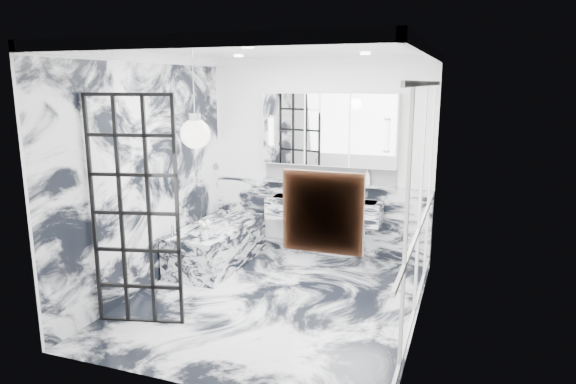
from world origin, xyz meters
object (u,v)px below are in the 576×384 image
at_px(crittall_door, 135,213).
at_px(trough_sink, 324,209).
at_px(mirror_cabinet, 328,130).
at_px(bathtub, 217,245).

xyz_separation_m(crittall_door, trough_sink, (1.26, 2.50, -0.44)).
relative_size(mirror_cabinet, bathtub, 1.15).
relative_size(trough_sink, mirror_cabinet, 0.84).
height_order(crittall_door, mirror_cabinet, crittall_door).
bearing_deg(crittall_door, trough_sink, 49.48).
bearing_deg(bathtub, crittall_door, -88.06).
bearing_deg(bathtub, trough_sink, 26.48).
bearing_deg(trough_sink, crittall_door, -116.79).
distance_m(trough_sink, bathtub, 1.55).
height_order(mirror_cabinet, bathtub, mirror_cabinet).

